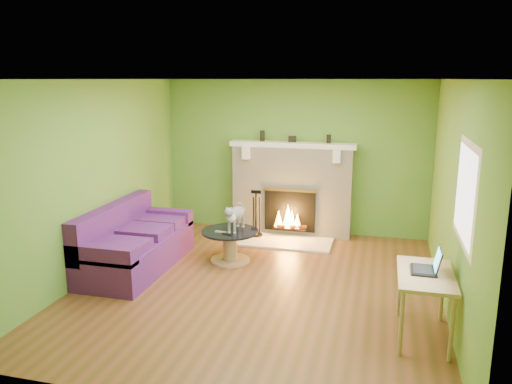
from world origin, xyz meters
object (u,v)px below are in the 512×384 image
at_px(coffee_table, 230,244).
at_px(desk, 425,281).
at_px(sofa, 133,244).
at_px(cat, 236,216).

distance_m(coffee_table, desk, 3.05).
distance_m(sofa, cat, 1.49).
bearing_deg(cat, desk, -27.76).
bearing_deg(coffee_table, cat, 32.01).
xyz_separation_m(sofa, desk, (3.81, -1.03, 0.27)).
bearing_deg(coffee_table, desk, -31.88).
distance_m(sofa, coffee_table, 1.37).
bearing_deg(sofa, cat, 25.29).
relative_size(sofa, cat, 3.05).
height_order(coffee_table, cat, cat).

